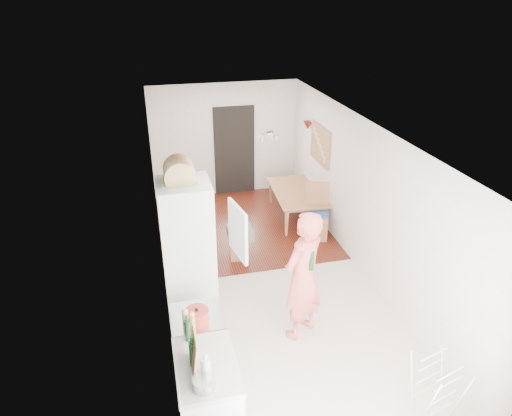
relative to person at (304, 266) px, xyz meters
name	(u,v)px	position (x,y,z in m)	size (l,w,h in m)	color
room_shell	(266,210)	(-0.13, 1.35, 0.16)	(3.20, 7.00, 2.50)	beige
floor	(266,278)	(-0.13, 1.35, -1.09)	(3.20, 7.00, 0.01)	beige
wood_floor_overlay	(242,226)	(-0.13, 3.20, -1.08)	(3.20, 3.30, 0.01)	maroon
sage_wall_panel	(165,259)	(-1.72, -0.65, 0.76)	(0.02, 3.00, 1.30)	gray
tile_splashback	(175,351)	(-1.72, -1.20, 0.06)	(0.02, 1.90, 0.50)	black
doorway_recess	(234,151)	(0.07, 4.83, -0.09)	(0.90, 0.04, 2.00)	black
base_cabinet	(208,399)	(-1.43, -1.20, -0.66)	(0.60, 0.90, 0.86)	silver
worktop	(206,366)	(-1.43, -1.20, -0.20)	(0.62, 0.92, 0.06)	beige
range_cooker	(199,348)	(-1.43, -0.45, -0.65)	(0.60, 0.60, 0.88)	silver
cooker_top	(197,317)	(-1.43, -0.45, -0.19)	(0.60, 0.60, 0.04)	#BBBBBE
fridge_housing	(189,257)	(-1.40, 0.57, -0.01)	(0.66, 0.66, 2.15)	silver
fridge_door	(238,231)	(-0.79, 0.27, 0.46)	(0.56, 0.04, 0.70)	silver
fridge_interior	(210,223)	(-1.09, 0.57, 0.46)	(0.02, 0.52, 0.66)	white
pinboard	(320,144)	(1.45, 3.25, 0.46)	(0.03, 0.90, 0.70)	tan
pinboard_frame	(320,145)	(1.43, 3.25, 0.46)	(0.01, 0.94, 0.74)	#AF7244
wall_sconce	(308,125)	(1.41, 3.90, 0.66)	(0.18, 0.18, 0.16)	maroon
person	(304,266)	(0.00, 0.00, 0.00)	(0.79, 0.52, 2.18)	#E65F5A
dining_table	(298,206)	(1.07, 3.31, -0.84)	(1.41, 0.79, 0.50)	#AF7244
dining_chair	(316,212)	(1.13, 2.45, -0.57)	(0.44, 0.44, 1.04)	#AF7244
stool	(239,247)	(-0.42, 2.07, -0.88)	(0.32, 0.32, 0.42)	#AF7244
grey_drape	(240,233)	(-0.41, 2.05, -0.58)	(0.41, 0.41, 0.19)	slate
drying_rack	(436,389)	(0.98, -1.63, -0.70)	(0.39, 0.36, 0.77)	silver
bread_bin	(179,173)	(-1.44, 0.62, 1.17)	(0.40, 0.38, 0.21)	tan
red_casserole	(197,316)	(-1.44, -0.55, -0.09)	(0.27, 0.27, 0.16)	red
steel_pan	(204,383)	(-1.49, -1.50, -0.11)	(0.22, 0.22, 0.11)	#BBBBBE
held_bottle	(312,261)	(0.07, -0.10, 0.13)	(0.06, 0.06, 0.28)	#173E18
bottle_a	(193,354)	(-1.56, -1.20, -0.02)	(0.07, 0.07, 0.29)	#173E18
bottle_b	(188,331)	(-1.57, -0.82, -0.04)	(0.06, 0.06, 0.26)	#173E18
bottle_c	(206,368)	(-1.46, -1.37, -0.05)	(0.10, 0.10, 0.24)	silver
pepper_mill_front	(186,324)	(-1.57, -0.70, -0.04)	(0.07, 0.07, 0.25)	tan
pepper_mill_back	(193,325)	(-1.50, -0.72, -0.06)	(0.06, 0.06, 0.21)	tan
chopping_boards	(194,351)	(-1.55, -1.21, 0.04)	(0.04, 0.30, 0.41)	tan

